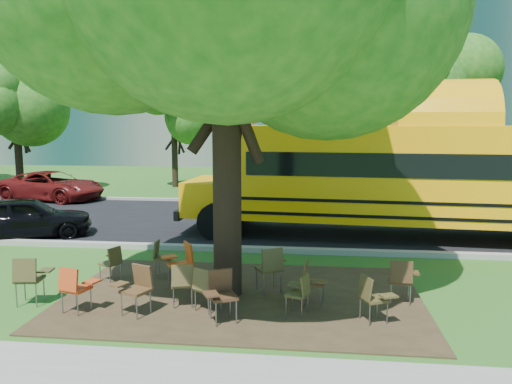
# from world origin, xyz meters

# --- Properties ---
(ground) EXTENTS (160.00, 160.00, 0.00)m
(ground) POSITION_xyz_m (0.00, 0.00, 0.00)
(ground) COLOR #27551A
(ground) RESTS_ON ground
(dirt_patch) EXTENTS (7.00, 4.50, 0.03)m
(dirt_patch) POSITION_xyz_m (1.00, -0.50, 0.01)
(dirt_patch) COLOR #382819
(dirt_patch) RESTS_ON ground
(asphalt_road) EXTENTS (80.00, 8.00, 0.04)m
(asphalt_road) POSITION_xyz_m (0.00, 7.00, 0.02)
(asphalt_road) COLOR black
(asphalt_road) RESTS_ON ground
(kerb_near) EXTENTS (80.00, 0.25, 0.14)m
(kerb_near) POSITION_xyz_m (0.00, 3.00, 0.07)
(kerb_near) COLOR gray
(kerb_near) RESTS_ON ground
(kerb_far) EXTENTS (80.00, 0.25, 0.14)m
(kerb_far) POSITION_xyz_m (0.00, 11.10, 0.07)
(kerb_far) COLOR gray
(kerb_far) RESTS_ON ground
(building_main) EXTENTS (38.00, 16.00, 22.00)m
(building_main) POSITION_xyz_m (-8.00, 36.00, 11.00)
(building_main) COLOR slate
(building_main) RESTS_ON ground
(bg_tree_0) EXTENTS (5.20, 5.20, 7.18)m
(bg_tree_0) POSITION_xyz_m (-12.00, 13.00, 4.57)
(bg_tree_0) COLOR black
(bg_tree_0) RESTS_ON ground
(bg_tree_2) EXTENTS (4.80, 4.80, 6.62)m
(bg_tree_2) POSITION_xyz_m (-5.00, 16.00, 4.21)
(bg_tree_2) COLOR black
(bg_tree_2) RESTS_ON ground
(bg_tree_3) EXTENTS (5.60, 5.60, 7.84)m
(bg_tree_3) POSITION_xyz_m (8.00, 14.00, 5.03)
(bg_tree_3) COLOR black
(bg_tree_3) RESTS_ON ground
(school_bus) EXTENTS (13.87, 4.04, 3.35)m
(school_bus) POSITION_xyz_m (5.88, 5.09, 1.94)
(school_bus) COLOR #FFA708
(school_bus) RESTS_ON ground
(chair_0) EXTENTS (0.63, 0.63, 0.94)m
(chair_0) POSITION_xyz_m (-2.93, -1.38, 0.58)
(chair_0) COLOR #453D1E
(chair_0) RESTS_ON ground
(chair_1) EXTENTS (0.68, 0.53, 0.89)m
(chair_1) POSITION_xyz_m (-1.86, -1.72, 0.55)
(chair_1) COLOR #C13D14
(chair_1) RESTS_ON ground
(chair_2) EXTENTS (0.59, 0.63, 0.86)m
(chair_2) POSITION_xyz_m (-0.00, -1.17, 0.53)
(chair_2) COLOR brown
(chair_2) RESTS_ON ground
(chair_3) EXTENTS (0.73, 0.58, 0.91)m
(chair_3) POSITION_xyz_m (-0.75, -1.62, 0.56)
(chair_3) COLOR #51361D
(chair_3) RESTS_ON ground
(chair_4) EXTENTS (0.71, 0.56, 0.85)m
(chair_4) POSITION_xyz_m (0.49, -1.38, 0.52)
(chair_4) COLOR brown
(chair_4) RESTS_ON ground
(chair_5) EXTENTS (0.62, 0.74, 0.92)m
(chair_5) POSITION_xyz_m (0.81, -1.78, 0.57)
(chair_5) COLOR #452918
(chair_5) RESTS_ON ground
(chair_6) EXTENTS (0.48, 0.61, 0.77)m
(chair_6) POSITION_xyz_m (2.16, -1.31, 0.47)
(chair_6) COLOR #43401D
(chair_6) RESTS_ON ground
(chair_7) EXTENTS (0.67, 0.58, 0.85)m
(chair_7) POSITION_xyz_m (3.40, -1.56, 0.53)
(chair_7) COLOR #463C1E
(chair_7) RESTS_ON ground
(chair_8) EXTENTS (0.50, 0.63, 0.78)m
(chair_8) POSITION_xyz_m (-1.95, 0.17, 0.48)
(chair_8) COLOR #4F4222
(chair_8) RESTS_ON ground
(chair_9) EXTENTS (0.79, 0.64, 0.96)m
(chair_9) POSITION_xyz_m (-0.33, -0.05, 0.59)
(chair_9) COLOR #C95015
(chair_9) RESTS_ON ground
(chair_10) EXTENTS (0.51, 0.54, 0.82)m
(chair_10) POSITION_xyz_m (-0.99, 0.63, 0.51)
(chair_10) COLOR #4A4020
(chair_10) RESTS_ON ground
(chair_11) EXTENTS (0.65, 0.78, 0.96)m
(chair_11) POSITION_xyz_m (1.55, -0.20, 0.60)
(chair_11) COLOR #4A4220
(chair_11) RESTS_ON ground
(chair_12) EXTENTS (0.49, 0.58, 0.83)m
(chair_12) POSITION_xyz_m (2.36, -0.77, 0.51)
(chair_12) COLOR #4B341A
(chair_12) RESTS_ON ground
(chair_13) EXTENTS (0.61, 0.52, 0.89)m
(chair_13) POSITION_xyz_m (4.06, -0.57, 0.55)
(chair_13) COLOR #432D18
(chair_13) RESTS_ON ground
(black_car) EXTENTS (3.99, 2.90, 1.26)m
(black_car) POSITION_xyz_m (-6.13, 3.80, 0.63)
(black_car) COLOR black
(black_car) RESTS_ON ground
(bg_car_red) EXTENTS (5.05, 3.20, 1.30)m
(bg_car_red) POSITION_xyz_m (-9.12, 10.80, 0.65)
(bg_car_red) COLOR #59100F
(bg_car_red) RESTS_ON ground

